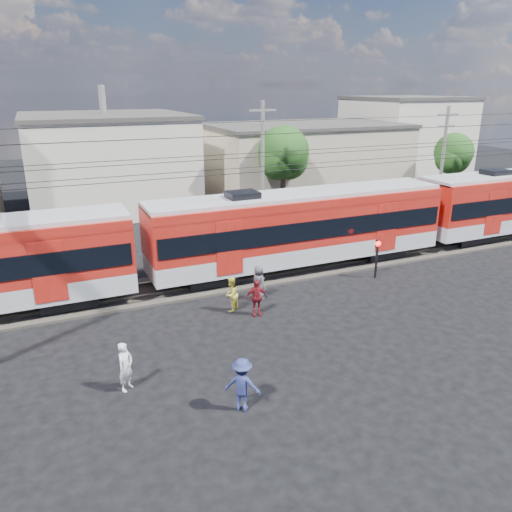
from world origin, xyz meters
The scene contains 21 objects.
ground centered at (0.00, 0.00, 0.00)m, with size 120.00×120.00×0.00m, color black.
track_bed centered at (0.00, 8.00, 0.06)m, with size 70.00×3.40×0.12m, color #2D2823.
rail_near centered at (0.00, 7.25, 0.18)m, with size 70.00×0.12×0.12m, color #59544C.
rail_far centered at (0.00, 8.75, 0.18)m, with size 70.00×0.12×0.12m, color #59544C.
commuter_train centered at (5.17, 8.00, 2.40)m, with size 50.30×3.08×4.17m.
catenary centered at (-8.65, 8.00, 5.14)m, with size 70.00×9.30×7.52m.
building_midwest centered at (-2.00, 27.00, 3.66)m, with size 12.24×12.24×7.30m.
building_mideast centered at (14.00, 24.00, 3.16)m, with size 16.32×10.20×6.30m.
building_east centered at (28.00, 28.00, 4.16)m, with size 10.20×10.20×8.30m.
utility_pole_mid centered at (6.00, 15.00, 4.53)m, with size 1.80×0.24×8.50m.
utility_pole_east centered at (20.00, 14.00, 4.28)m, with size 1.80×0.24×8.00m.
tree_near centered at (9.19, 18.09, 4.66)m, with size 3.82×3.64×6.72m.
tree_far centered at (24.19, 17.09, 3.99)m, with size 3.36×3.12×5.76m.
pedestrian_a centered at (-5.46, 0.31, 0.83)m, with size 0.61×0.40×1.67m, color white.
pedestrian_b centered at (-0.22, 4.51, 0.78)m, with size 0.76×0.59×1.55m, color #D5CA42.
pedestrian_c centered at (-2.43, -2.18, 0.86)m, with size 1.11×0.64×1.72m, color navy.
pedestrian_d centered at (0.60, 3.67, 0.82)m, with size 0.96×0.40×1.63m, color maroon.
pedestrian_e centered at (1.39, 5.23, 0.81)m, with size 0.79×0.51×1.62m, color #46464B.
car_silver centered at (21.70, 13.22, 0.69)m, with size 1.63×4.05×1.38m, color #AEB1B6.
car_white centered at (25.38, 12.23, 0.73)m, with size 1.54×4.42×1.46m, color silver.
crossing_signal centered at (7.97, 5.26, 1.40)m, with size 0.29×0.29×2.03m.
Camera 1 is at (-7.22, -14.15, 9.38)m, focal length 35.00 mm.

